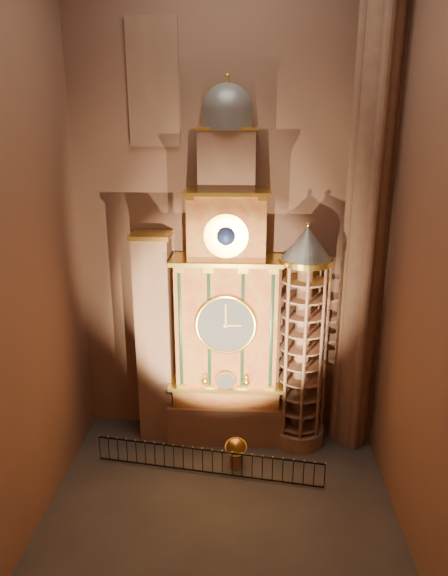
# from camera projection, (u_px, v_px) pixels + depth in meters

# --- Properties ---
(floor) EXTENTS (14.00, 14.00, 0.00)m
(floor) POSITION_uv_depth(u_px,v_px,m) (221.00, 504.00, 20.96)
(floor) COLOR #383330
(floor) RESTS_ON ground
(wall_back) EXTENTS (22.00, 0.00, 22.00)m
(wall_back) POSITION_uv_depth(u_px,v_px,m) (228.00, 212.00, 23.35)
(wall_back) COLOR #835C46
(wall_back) RESTS_ON floor
(wall_left) EXTENTS (0.00, 22.00, 22.00)m
(wall_left) POSITION_uv_depth(u_px,v_px,m) (21.00, 238.00, 17.99)
(wall_left) COLOR #835C46
(wall_left) RESTS_ON floor
(wall_right) EXTENTS (0.00, 22.00, 22.00)m
(wall_right) POSITION_uv_depth(u_px,v_px,m) (427.00, 243.00, 17.28)
(wall_right) COLOR #835C46
(wall_right) RESTS_ON floor
(astronomical_clock) EXTENTS (5.60, 2.41, 16.70)m
(astronomical_clock) POSITION_uv_depth(u_px,v_px,m) (227.00, 309.00, 23.67)
(astronomical_clock) COLOR #8C634C
(astronomical_clock) RESTS_ON floor
(portrait_tower) EXTENTS (1.80, 1.60, 10.20)m
(portrait_tower) POSITION_uv_depth(u_px,v_px,m) (155.00, 338.00, 24.32)
(portrait_tower) COLOR #8C634C
(portrait_tower) RESTS_ON floor
(stair_turret) EXTENTS (2.50, 2.50, 10.80)m
(stair_turret) POSITION_uv_depth(u_px,v_px,m) (302.00, 341.00, 23.67)
(stair_turret) COLOR #8C634C
(stair_turret) RESTS_ON floor
(gothic_pier) EXTENTS (2.04, 2.04, 22.00)m
(gothic_pier) POSITION_uv_depth(u_px,v_px,m) (368.00, 217.00, 22.09)
(gothic_pier) COLOR #8C634C
(gothic_pier) RESTS_ON floor
(stained_glass_window) EXTENTS (2.20, 0.14, 5.20)m
(stained_glass_window) POSITION_uv_depth(u_px,v_px,m) (153.00, 83.00, 21.77)
(stained_glass_window) COLOR navy
(stained_glass_window) RESTS_ON wall_back
(celestial_globe) EXTENTS (1.07, 1.02, 1.45)m
(celestial_globe) POSITION_uv_depth(u_px,v_px,m) (236.00, 450.00, 23.01)
(celestial_globe) COLOR #8C634C
(celestial_globe) RESTS_ON floor
(iron_railing) EXTENTS (10.06, 1.52, 1.20)m
(iron_railing) POSITION_uv_depth(u_px,v_px,m) (207.00, 462.00, 22.58)
(iron_railing) COLOR black
(iron_railing) RESTS_ON floor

